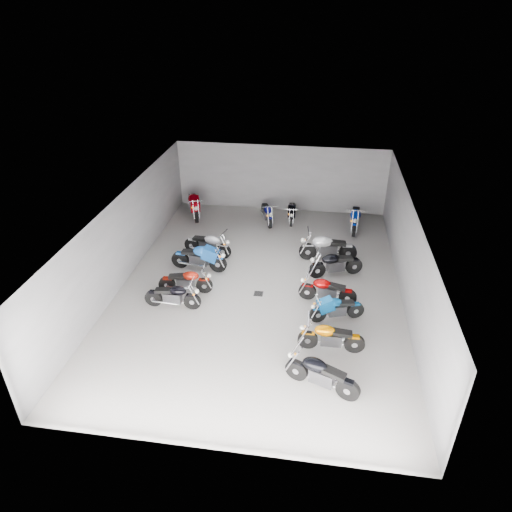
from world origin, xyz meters
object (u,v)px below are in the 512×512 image
Objects in this scene: motorcycle_right_d at (327,290)px; motorcycle_back_d at (292,212)px; motorcycle_left_f at (208,244)px; motorcycle_right_e at (335,264)px; drain_grate at (258,294)px; motorcycle_back_c at (267,213)px; motorcycle_right_b at (330,337)px; motorcycle_left_e at (200,258)px; motorcycle_back_a at (194,204)px; motorcycle_back_f at (355,218)px; motorcycle_left_d at (186,281)px; motorcycle_right_f at (327,248)px; motorcycle_right_a at (321,374)px; motorcycle_right_c at (336,308)px; motorcycle_left_c at (173,296)px.

motorcycle_right_d is 1.06× the size of motorcycle_back_d.
motorcycle_left_f is 5.15m from motorcycle_right_e.
drain_grate is 5.96m from motorcycle_back_c.
drain_grate is 0.16× the size of motorcycle_right_b.
motorcycle_back_a reaches higher than motorcycle_left_e.
motorcycle_back_f is at bearing 155.86° from motorcycle_back_a.
motorcycle_left_d is 7.25m from motorcycle_back_d.
motorcycle_left_e is 1.09× the size of motorcycle_right_e.
motorcycle_back_c is at bearing 2.58° from motorcycle_back_f.
motorcycle_right_e reaches higher than motorcycle_back_d.
motorcycle_left_e reaches higher than motorcycle_right_e.
motorcycle_back_d is (3.14, 4.93, -0.08)m from motorcycle_left_e.
motorcycle_left_e is at bearing 101.21° from motorcycle_right_f.
motorcycle_right_d is (0.10, 4.07, -0.03)m from motorcycle_right_a.
motorcycle_left_d is at bearing 89.55° from motorcycle_right_e.
motorcycle_left_d is at bearing 71.73° from motorcycle_right_a.
motorcycle_right_a is 1.62m from motorcycle_right_b.
motorcycle_right_c is at bearing 160.38° from motorcycle_right_e.
motorcycle_left_c is at bearing 80.10° from motorcycle_right_a.
motorcycle_right_c is (5.16, -2.40, -0.08)m from motorcycle_left_e.
motorcycle_back_f reaches higher than motorcycle_left_c.
drain_grate is at bearing 101.27° from motorcycle_right_e.
motorcycle_left_d is 2.73m from motorcycle_left_f.
motorcycle_left_f is 0.89× the size of motorcycle_back_a.
motorcycle_right_c is at bearing -21.90° from drain_grate.
motorcycle_left_f is at bearing 60.27° from motorcycle_right_e.
motorcycle_back_c is 0.84× the size of motorcycle_back_f.
motorcycle_left_c reaches higher than motorcycle_back_d.
motorcycle_back_d is at bearing 20.20° from motorcycle_right_f.
motorcycle_right_d is at bearing 2.42° from motorcycle_right_b.
motorcycle_back_a reaches higher than motorcycle_left_f.
drain_grate is 2.43m from motorcycle_right_d.
motorcycle_back_f reaches higher than motorcycle_back_c.
motorcycle_right_d is at bearing 74.43° from motorcycle_left_f.
motorcycle_back_f is (0.90, 4.15, 0.04)m from motorcycle_right_e.
motorcycle_right_c is 0.89× the size of motorcycle_right_d.
motorcycle_back_a is at bearing 52.21° from motorcycle_right_a.
motorcycle_right_f is at bearing -13.82° from motorcycle_right_c.
motorcycle_right_a is 1.02× the size of motorcycle_right_b.
motorcycle_left_c is 5.22m from motorcycle_right_d.
motorcycle_right_b reaches higher than motorcycle_back_d.
motorcycle_right_c reaches higher than drain_grate.
motorcycle_left_e is 5.04m from motorcycle_right_f.
motorcycle_back_f is at bearing 58.39° from drain_grate.
motorcycle_left_e is at bearing 10.52° from motorcycle_left_f.
motorcycle_right_e reaches higher than motorcycle_right_c.
motorcycle_left_e is 0.96× the size of motorcycle_back_a.
motorcycle_left_e is 0.98× the size of motorcycle_back_f.
motorcycle_back_d is (-1.84, 8.84, -0.03)m from motorcycle_right_b.
motorcycle_back_f reaches higher than motorcycle_right_d.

